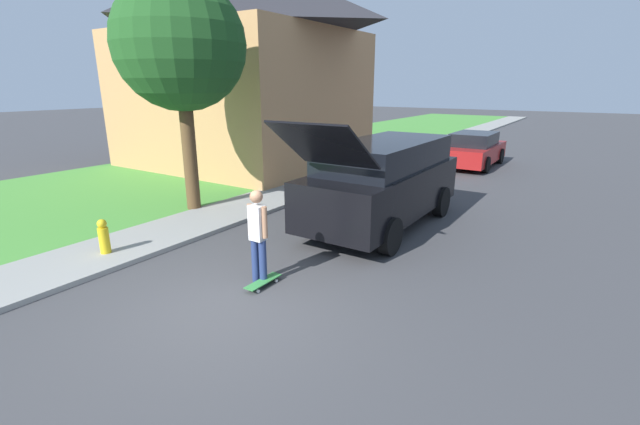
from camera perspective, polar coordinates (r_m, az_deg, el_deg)
ground_plane at (r=6.90m, az=-12.00°, el=-12.23°), size 120.00×120.00×0.00m
lawn at (r=16.37m, az=-16.99°, el=4.45°), size 10.00×80.00×0.08m
sidewalk at (r=13.34m, az=-4.72°, el=2.52°), size 1.80×80.00×0.10m
house at (r=18.74m, az=-10.45°, el=19.43°), size 9.16×8.20×8.05m
lawn_tree_near at (r=11.72m, az=-18.15°, el=20.39°), size 3.22×3.22×5.78m
suv_parked at (r=10.26m, az=8.48°, el=4.25°), size 2.10×5.78×2.70m
car_down_street at (r=19.24m, az=19.78°, el=7.88°), size 1.88×4.31×1.40m
skateboarder at (r=7.25m, az=-8.29°, el=-2.71°), size 0.41×0.22×1.65m
skateboard at (r=7.42m, az=-7.58°, el=-9.13°), size 0.21×0.76×0.10m
fire_hydrant at (r=9.40m, az=-26.88°, el=-2.90°), size 0.20×0.20×0.69m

